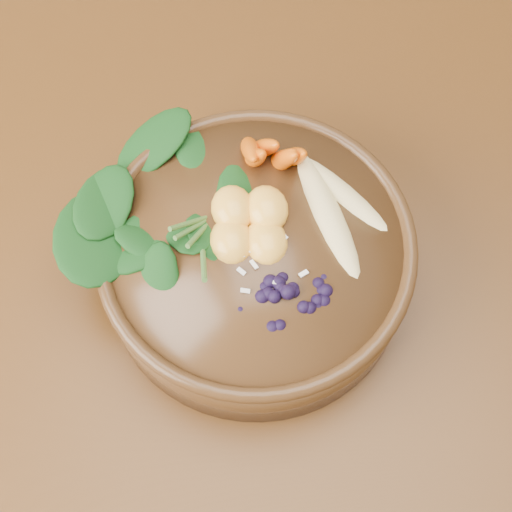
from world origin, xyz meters
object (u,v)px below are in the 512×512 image
Objects in this scene: dining_table at (434,264)px; blueberry_pile at (291,288)px; carrot_cluster at (269,131)px; stoneware_bowl at (256,261)px; kale_heap at (181,198)px; mandarin_cluster at (249,217)px; banana_halves at (337,195)px.

dining_table is 0.28m from blueberry_pile.
stoneware_bowl is at bearing -123.69° from carrot_cluster.
kale_heap is (-0.27, 0.02, 0.19)m from dining_table.
blueberry_pile reaches higher than mandarin_cluster.
carrot_cluster is (0.03, 0.09, 0.08)m from stoneware_bowl.
stoneware_bowl is 0.09m from kale_heap.
carrot_cluster is at bearing 72.79° from stoneware_bowl.
banana_halves is (0.08, 0.03, 0.05)m from stoneware_bowl.
stoneware_bowl is 0.10m from banana_halves.
dining_table is 0.23m from banana_halves.
mandarin_cluster is at bearing -129.81° from carrot_cluster.
dining_table is at bearing -36.92° from carrot_cluster.
dining_table is 0.28m from carrot_cluster.
mandarin_cluster is 0.69× the size of blueberry_pile.
kale_heap is 0.13m from blueberry_pile.
banana_halves is at bearing 19.22° from stoneware_bowl.
dining_table is at bearing 5.66° from stoneware_bowl.
dining_table is 12.15× the size of blueberry_pile.
kale_heap is at bearing 128.28° from blueberry_pile.
banana_halves is 0.08m from mandarin_cluster.
banana_halves is 1.23× the size of blueberry_pile.
kale_heap is (-0.06, 0.04, 0.06)m from stoneware_bowl.
banana_halves is at bearing 6.73° from mandarin_cluster.
blueberry_pile is at bearing -72.79° from mandarin_cluster.
stoneware_bowl is at bearing -36.65° from kale_heap.
blueberry_pile is at bearing -109.55° from carrot_cluster.
mandarin_cluster is at bearing -179.16° from dining_table.
blueberry_pile is at bearing -51.72° from kale_heap.
mandarin_cluster is at bearing 170.25° from banana_halves.
stoneware_bowl is at bearing 109.34° from blueberry_pile.
dining_table is 9.91× the size of banana_halves.
banana_halves reaches higher than stoneware_bowl.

